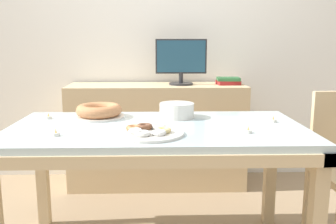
{
  "coord_description": "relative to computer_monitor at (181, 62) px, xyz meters",
  "views": [
    {
      "loc": [
        0.01,
        -2.01,
        1.24
      ],
      "look_at": [
        0.06,
        0.09,
        0.83
      ],
      "focal_mm": 40.0,
      "sensor_mm": 36.0,
      "label": 1
    }
  ],
  "objects": [
    {
      "name": "wall_back",
      "position": [
        -0.2,
        0.3,
        0.24
      ],
      "size": [
        8.0,
        0.1,
        2.6
      ],
      "primitive_type": "cube",
      "color": "white",
      "rests_on": "ground"
    },
    {
      "name": "dining_table",
      "position": [
        -0.2,
        -1.11,
        -0.38
      ],
      "size": [
        1.66,
        0.88,
        0.77
      ],
      "color": "silver",
      "rests_on": "ground"
    },
    {
      "name": "sideboard",
      "position": [
        -0.2,
        0.0,
        -0.63
      ],
      "size": [
        1.48,
        0.44,
        0.87
      ],
      "color": "#D1B284",
      "rests_on": "ground"
    },
    {
      "name": "computer_monitor",
      "position": [
        0.0,
        0.0,
        0.0
      ],
      "size": [
        0.42,
        0.2,
        0.38
      ],
      "color": "#262628",
      "rests_on": "sideboard"
    },
    {
      "name": "book_stack",
      "position": [
        0.4,
        0.0,
        -0.16
      ],
      "size": [
        0.2,
        0.16,
        0.06
      ],
      "color": "maroon",
      "rests_on": "sideboard"
    },
    {
      "name": "cake_chocolate_round",
      "position": [
        -0.55,
        -0.87,
        -0.25
      ],
      "size": [
        0.31,
        0.31,
        0.08
      ],
      "color": "silver",
      "rests_on": "dining_table"
    },
    {
      "name": "pastry_platter",
      "position": [
        -0.24,
        -1.3,
        -0.28
      ],
      "size": [
        0.35,
        0.35,
        0.04
      ],
      "color": "silver",
      "rests_on": "dining_table"
    },
    {
      "name": "plate_stack",
      "position": [
        -0.08,
        -0.89,
        -0.24
      ],
      "size": [
        0.21,
        0.21,
        0.09
      ],
      "color": "silver",
      "rests_on": "dining_table"
    },
    {
      "name": "tealight_centre",
      "position": [
        -0.85,
        -0.9,
        -0.28
      ],
      "size": [
        0.04,
        0.04,
        0.04
      ],
      "color": "silver",
      "rests_on": "dining_table"
    },
    {
      "name": "tealight_near_front",
      "position": [
        0.26,
        -1.28,
        -0.28
      ],
      "size": [
        0.04,
        0.04,
        0.04
      ],
      "color": "silver",
      "rests_on": "dining_table"
    },
    {
      "name": "tealight_near_cakes",
      "position": [
        0.47,
        -1.03,
        -0.28
      ],
      "size": [
        0.04,
        0.04,
        0.04
      ],
      "color": "silver",
      "rests_on": "dining_table"
    },
    {
      "name": "tealight_left_edge",
      "position": [
        -0.7,
        -1.32,
        -0.28
      ],
      "size": [
        0.04,
        0.04,
        0.04
      ],
      "color": "silver",
      "rests_on": "dining_table"
    }
  ]
}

